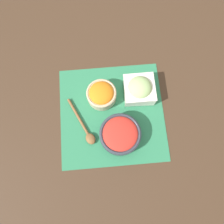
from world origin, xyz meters
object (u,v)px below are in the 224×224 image
object	(u,v)px
tomato_bowl	(120,134)
wooden_spoon	(86,130)
cucumber_bowl	(139,89)
carrot_bowl	(101,94)

from	to	relation	value
tomato_bowl	wooden_spoon	world-z (taller)	tomato_bowl
cucumber_bowl	wooden_spoon	bearing A→B (deg)	32.46
tomato_bowl	cucumber_bowl	bearing A→B (deg)	-118.21
wooden_spoon	carrot_bowl	bearing A→B (deg)	-118.37
cucumber_bowl	wooden_spoon	distance (m)	0.30
tomato_bowl	wooden_spoon	xyz separation A→B (m)	(0.15, -0.04, -0.03)
carrot_bowl	tomato_bowl	distance (m)	0.20
wooden_spoon	cucumber_bowl	bearing A→B (deg)	-147.54
cucumber_bowl	carrot_bowl	xyz separation A→B (m)	(0.17, 0.01, -0.00)
cucumber_bowl	tomato_bowl	xyz separation A→B (m)	(0.11, 0.20, -0.00)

